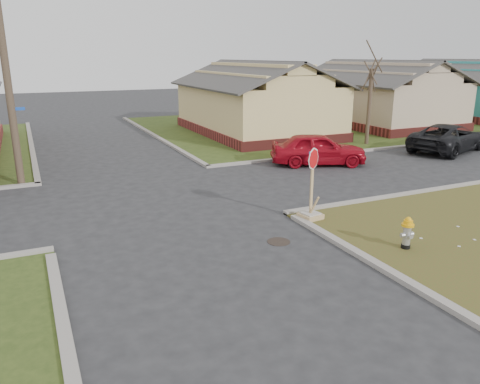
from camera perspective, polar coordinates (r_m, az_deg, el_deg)
name	(u,v)px	position (r m, az deg, el deg)	size (l,w,h in m)	color
ground	(198,249)	(12.63, -5.20, -6.88)	(120.00, 120.00, 0.00)	#262628
verge_far_right	(382,120)	(39.11, 16.98, 8.40)	(37.00, 19.00, 0.05)	#2E4016
curbs	(151,198)	(17.15, -10.86, -0.78)	(80.00, 40.00, 0.12)	gray
manhole	(279,242)	(13.05, 4.73, -6.05)	(0.64, 0.64, 0.01)	black
side_house_yellow	(256,100)	(30.87, 1.95, 11.18)	(7.60, 11.60, 4.70)	maroon
side_house_tan	(378,94)	(36.46, 16.43, 11.34)	(7.60, 11.60, 4.70)	maroon
side_house_teal	(474,90)	(43.65, 26.61, 11.03)	(7.60, 11.60, 4.70)	maroon
utility_pole	(5,64)	(19.88, -26.72, 13.80)	(1.80, 0.28, 9.00)	#3C2E22
tree_mid_right	(369,107)	(27.81, 15.46, 9.97)	(0.22, 0.22, 4.20)	#3C2E22
fire_hydrant	(407,231)	(13.07, 19.71, -4.51)	(0.33, 0.33, 0.87)	black
stop_sign	(311,204)	(14.69, 8.65, -1.40)	(0.64, 0.62, 2.25)	tan
red_sedan	(318,149)	(22.25, 9.52, 5.20)	(1.77, 4.40, 1.50)	#A50B1A
dark_pickup	(448,138)	(27.42, 24.06, 6.06)	(2.44, 5.28, 1.47)	black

